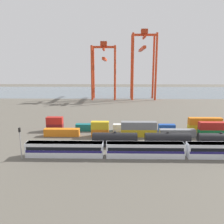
# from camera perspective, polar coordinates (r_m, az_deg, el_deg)

# --- Properties ---
(ground_plane) EXTENTS (420.00, 420.00, 0.00)m
(ground_plane) POSITION_cam_1_polar(r_m,az_deg,el_deg) (119.30, 6.46, -0.12)
(ground_plane) COLOR #5B564C
(harbour_water) EXTENTS (400.00, 110.00, 0.01)m
(harbour_water) POSITION_cam_1_polar(r_m,az_deg,el_deg) (226.24, 3.98, 5.25)
(harbour_water) COLOR slate
(harbour_water) RESTS_ON ground_plane
(passenger_train) EXTENTS (62.90, 3.14, 3.90)m
(passenger_train) POSITION_cam_1_polar(r_m,az_deg,el_deg) (60.39, 8.40, -9.37)
(passenger_train) COLOR silver
(passenger_train) RESTS_ON ground_plane
(freight_tank_row) EXTENTS (45.00, 3.06, 4.52)m
(freight_tank_row) POSITION_cam_1_polar(r_m,az_deg,el_deg) (69.45, 13.95, -6.81)
(freight_tank_row) COLOR #232326
(freight_tank_row) RESTS_ON ground_plane
(signal_mast) EXTENTS (0.36, 0.60, 8.40)m
(signal_mast) POSITION_cam_1_polar(r_m,az_deg,el_deg) (61.87, -22.37, -6.44)
(signal_mast) COLOR gray
(signal_mast) RESTS_ON ground_plane
(shipping_container_0) EXTENTS (12.10, 2.44, 2.60)m
(shipping_container_0) POSITION_cam_1_polar(r_m,az_deg,el_deg) (79.68, -12.66, -5.07)
(shipping_container_0) COLOR orange
(shipping_container_0) RESTS_ON ground_plane
(shipping_container_1) EXTENTS (6.04, 2.44, 2.60)m
(shipping_container_1) POSITION_cam_1_polar(r_m,az_deg,el_deg) (77.61, -3.06, -5.25)
(shipping_container_1) COLOR orange
(shipping_container_1) RESTS_ON ground_plane
(shipping_container_2) EXTENTS (6.04, 2.44, 2.60)m
(shipping_container_2) POSITION_cam_1_polar(r_m,az_deg,el_deg) (76.91, -3.08, -3.39)
(shipping_container_2) COLOR gold
(shipping_container_2) RESTS_ON shipping_container_1
(shipping_container_3) EXTENTS (12.10, 2.44, 2.60)m
(shipping_container_3) POSITION_cam_1_polar(r_m,az_deg,el_deg) (77.78, 6.79, -5.27)
(shipping_container_3) COLOR gold
(shipping_container_3) RESTS_ON ground_plane
(shipping_container_4) EXTENTS (12.10, 2.44, 2.60)m
(shipping_container_4) POSITION_cam_1_polar(r_m,az_deg,el_deg) (77.09, 6.83, -3.42)
(shipping_container_4) COLOR slate
(shipping_container_4) RESTS_ON shipping_container_3
(shipping_container_5) EXTENTS (12.10, 2.44, 2.60)m
(shipping_container_5) POSITION_cam_1_polar(r_m,az_deg,el_deg) (80.18, 16.31, -5.15)
(shipping_container_5) COLOR slate
(shipping_container_5) RESTS_ON ground_plane
(shipping_container_6) EXTENTS (12.10, 2.44, 2.60)m
(shipping_container_6) POSITION_cam_1_polar(r_m,az_deg,el_deg) (84.62, 25.05, -4.92)
(shipping_container_6) COLOR #197538
(shipping_container_6) RESTS_ON ground_plane
(shipping_container_7) EXTENTS (12.10, 2.44, 2.60)m
(shipping_container_7) POSITION_cam_1_polar(r_m,az_deg,el_deg) (83.98, 25.20, -3.21)
(shipping_container_7) COLOR #AD211C
(shipping_container_7) RESTS_ON shipping_container_6
(shipping_container_9) EXTENTS (6.04, 2.44, 2.60)m
(shipping_container_9) POSITION_cam_1_polar(r_m,az_deg,el_deg) (87.06, -14.34, -3.76)
(shipping_container_9) COLOR maroon
(shipping_container_9) RESTS_ON ground_plane
(shipping_container_10) EXTENTS (6.04, 2.44, 2.60)m
(shipping_container_10) POSITION_cam_1_polar(r_m,az_deg,el_deg) (86.44, -14.42, -2.10)
(shipping_container_10) COLOR #AD211C
(shipping_container_10) RESTS_ON shipping_container_9
(shipping_container_11) EXTENTS (12.10, 2.44, 2.60)m
(shipping_container_11) POSITION_cam_1_polar(r_m,az_deg,el_deg) (84.42, -5.13, -3.92)
(shipping_container_11) COLOR #146066
(shipping_container_11) RESTS_ON ground_plane
(shipping_container_12) EXTENTS (12.10, 2.44, 2.60)m
(shipping_container_12) POSITION_cam_1_polar(r_m,az_deg,el_deg) (84.06, 4.42, -3.98)
(shipping_container_12) COLOR silver
(shipping_container_12) RESTS_ON ground_plane
(shipping_container_13) EXTENTS (6.04, 2.44, 2.60)m
(shipping_container_13) POSITION_cam_1_polar(r_m,az_deg,el_deg) (86.00, 13.78, -3.92)
(shipping_container_13) COLOR #1C4299
(shipping_container_13) RESTS_ON ground_plane
(shipping_container_14) EXTENTS (12.10, 2.44, 2.60)m
(shipping_container_14) POSITION_cam_1_polar(r_m,az_deg,el_deg) (90.10, 22.52, -3.78)
(shipping_container_14) COLOR gold
(shipping_container_14) RESTS_ON ground_plane
(shipping_container_15) EXTENTS (12.10, 2.44, 2.60)m
(shipping_container_15) POSITION_cam_1_polar(r_m,az_deg,el_deg) (89.50, 22.64, -2.17)
(shipping_container_15) COLOR orange
(shipping_container_15) RESTS_ON shipping_container_14
(gantry_crane_west) EXTENTS (18.32, 39.95, 42.28)m
(gantry_crane_west) POSITION_cam_1_polar(r_m,az_deg,el_deg) (173.47, -2.03, 12.06)
(gantry_crane_west) COLOR red
(gantry_crane_west) RESTS_ON ground_plane
(gantry_crane_central) EXTENTS (18.33, 37.68, 50.75)m
(gantry_crane_central) POSITION_cam_1_polar(r_m,az_deg,el_deg) (173.74, 7.98, 13.61)
(gantry_crane_central) COLOR red
(gantry_crane_central) RESTS_ON ground_plane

